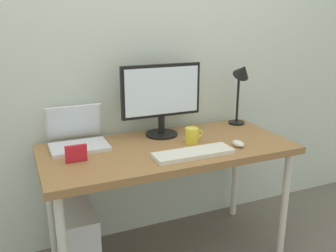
% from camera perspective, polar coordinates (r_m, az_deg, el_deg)
% --- Properties ---
extents(back_wall, '(4.40, 0.04, 2.60)m').
position_cam_1_polar(back_wall, '(2.35, -3.86, 13.06)').
color(back_wall, silver).
rests_on(back_wall, ground_plane).
extents(desk, '(1.43, 0.66, 0.73)m').
position_cam_1_polar(desk, '(2.14, 0.00, -4.77)').
color(desk, olive).
rests_on(desk, ground_plane).
extents(monitor, '(0.50, 0.20, 0.44)m').
position_cam_1_polar(monitor, '(2.23, -1.02, 4.69)').
color(monitor, black).
rests_on(monitor, desk).
extents(laptop, '(0.32, 0.29, 0.22)m').
position_cam_1_polar(laptop, '(2.17, -13.92, -1.51)').
color(laptop, silver).
rests_on(laptop, desk).
extents(desk_lamp, '(0.11, 0.16, 0.44)m').
position_cam_1_polar(desk_lamp, '(2.50, 11.32, 6.95)').
color(desk_lamp, black).
rests_on(desk_lamp, desk).
extents(keyboard, '(0.44, 0.14, 0.02)m').
position_cam_1_polar(keyboard, '(1.98, 3.95, -4.23)').
color(keyboard, silver).
rests_on(keyboard, desk).
extents(mouse, '(0.06, 0.09, 0.03)m').
position_cam_1_polar(mouse, '(2.14, 10.82, -2.68)').
color(mouse, silver).
rests_on(mouse, desk).
extents(coffee_mug, '(0.11, 0.08, 0.09)m').
position_cam_1_polar(coffee_mug, '(2.15, 3.73, -1.48)').
color(coffee_mug, yellow).
rests_on(coffee_mug, desk).
extents(photo_frame, '(0.11, 0.02, 0.09)m').
position_cam_1_polar(photo_frame, '(1.93, -14.05, -4.12)').
color(photo_frame, red).
rests_on(photo_frame, desk).
extents(computer_tower, '(0.18, 0.36, 0.42)m').
position_cam_1_polar(computer_tower, '(2.25, -13.59, -17.18)').
color(computer_tower, silver).
rests_on(computer_tower, ground_plane).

